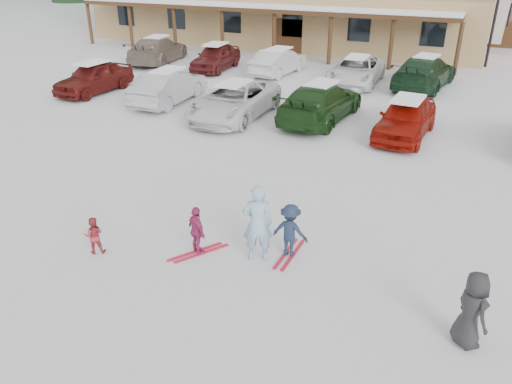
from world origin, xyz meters
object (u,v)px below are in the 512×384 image
at_px(bystander_dark, 472,310).
at_px(adult_skier, 257,223).
at_px(toddler_red, 94,235).
at_px(parked_car_1, 169,87).
at_px(child_navy, 290,231).
at_px(parked_car_8, 216,57).
at_px(parked_car_11, 425,72).
at_px(child_magenta, 197,231).
at_px(lamp_post, 498,3).
at_px(parked_car_10, 356,70).
at_px(parked_car_9, 278,62).
at_px(parked_car_7, 158,50).
at_px(parked_car_3, 321,102).
at_px(parked_car_4, 406,118).
at_px(parked_car_2, 235,100).
at_px(parked_car_0, 94,77).

bearing_deg(bystander_dark, adult_skier, 42.02).
height_order(toddler_red, parked_car_1, parked_car_1).
relative_size(child_navy, parked_car_8, 0.30).
xyz_separation_m(toddler_red, parked_car_11, (4.99, 18.77, 0.33)).
bearing_deg(child_magenta, lamp_post, -69.83).
relative_size(toddler_red, child_magenta, 0.76).
bearing_deg(parked_car_10, lamp_post, 48.43).
relative_size(toddler_red, parked_car_9, 0.21).
height_order(child_magenta, parked_car_7, parked_car_7).
distance_m(bystander_dark, parked_car_3, 12.90).
distance_m(parked_car_4, parked_car_9, 11.07).
relative_size(bystander_dark, parked_car_2, 0.29).
relative_size(adult_skier, parked_car_2, 0.36).
relative_size(bystander_dark, parked_car_11, 0.28).
height_order(parked_car_3, parked_car_8, parked_car_3).
height_order(parked_car_1, parked_car_2, parked_car_1).
height_order(parked_car_4, parked_car_11, parked_car_11).
height_order(parked_car_4, parked_car_9, parked_car_4).
bearing_deg(parked_car_7, parked_car_0, 89.79).
distance_m(bystander_dark, parked_car_2, 13.99).
bearing_deg(bystander_dark, toddler_red, 56.33).
relative_size(parked_car_1, parked_car_11, 0.84).
height_order(parked_car_1, parked_car_3, parked_car_3).
xyz_separation_m(lamp_post, bystander_dark, (0.22, -25.07, -2.84)).
bearing_deg(child_magenta, parked_car_8, -30.33).
height_order(bystander_dark, parked_car_0, bystander_dark).
xyz_separation_m(child_navy, parked_car_9, (-6.90, 16.85, 0.06)).
height_order(child_magenta, parked_car_1, parked_car_1).
relative_size(parked_car_0, parked_car_9, 1.00).
relative_size(parked_car_3, parked_car_11, 0.97).
relative_size(parked_car_8, parked_car_9, 1.00).
xyz_separation_m(parked_car_4, parked_car_11, (-0.28, 7.83, 0.06)).
distance_m(child_navy, parked_car_1, 13.39).
height_order(lamp_post, parked_car_1, lamp_post).
bearing_deg(child_magenta, parked_car_0, -8.79).
relative_size(parked_car_7, parked_car_9, 1.24).
bearing_deg(parked_car_9, parked_car_3, 129.52).
bearing_deg(toddler_red, child_navy, 170.54).
distance_m(bystander_dark, parked_car_7, 26.16).
height_order(parked_car_0, parked_car_4, parked_car_0).
xyz_separation_m(parked_car_2, parked_car_8, (-4.95, 7.71, 0.01)).
bearing_deg(parked_car_0, parked_car_8, 69.80).
relative_size(toddler_red, parked_car_4, 0.21).
height_order(child_navy, parked_car_9, parked_car_9).
bearing_deg(parked_car_0, toddler_red, -46.45).
bearing_deg(child_magenta, parked_car_4, -74.05).
relative_size(bystander_dark, parked_car_10, 0.30).
distance_m(child_navy, parked_car_8, 19.66).
distance_m(parked_car_1, parked_car_11, 12.65).
xyz_separation_m(lamp_post, adult_skier, (-4.24, -24.09, -2.66)).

